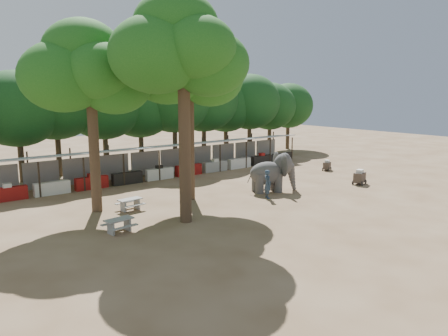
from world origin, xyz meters
TOP-DOWN VIEW (x-y plane):
  - ground at (0.00, 0.00)m, footprint 100.00×100.00m
  - vendor_stalls at (-0.00, 13.84)m, footprint 28.00×2.99m
  - yard_tree_left at (-9.13, 7.19)m, footprint 7.10×6.90m
  - yard_tree_center at (-6.13, 2.19)m, footprint 7.10×6.90m
  - yard_tree_back at (-3.13, 6.19)m, footprint 7.10×6.90m
  - backdrop_trees at (0.00, 19.00)m, footprint 46.46×5.95m
  - elephant at (2.84, 4.31)m, footprint 3.64×2.84m
  - handler at (1.16, 3.08)m, footprint 0.66×0.80m
  - picnic_table_near at (-9.67, 2.51)m, footprint 1.58×1.45m
  - picnic_table_far at (-7.37, 5.97)m, footprint 1.52×1.39m
  - cart_front at (9.69, 1.89)m, footprint 1.33×1.05m
  - cart_back at (12.45, 7.20)m, footprint 1.13×0.97m

SIDE VIEW (x-z plane):
  - ground at x=0.00m, z-range 0.00..0.00m
  - picnic_table_far at x=-7.37m, z-range 0.11..0.81m
  - cart_back at x=12.45m, z-range -0.01..0.93m
  - picnic_table_near at x=-9.67m, z-range 0.11..0.83m
  - cart_front at x=9.69m, z-range -0.01..1.13m
  - handler at x=1.16m, z-range 0.00..1.90m
  - vendor_stalls at x=0.00m, z-range -0.22..2.58m
  - elephant at x=2.84m, z-range 0.00..2.72m
  - backdrop_trees at x=0.00m, z-range 1.35..9.68m
  - yard_tree_left at x=-9.13m, z-range 2.69..13.71m
  - yard_tree_back at x=-3.13m, z-range 2.86..14.22m
  - yard_tree_center at x=-6.13m, z-range 3.19..15.23m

